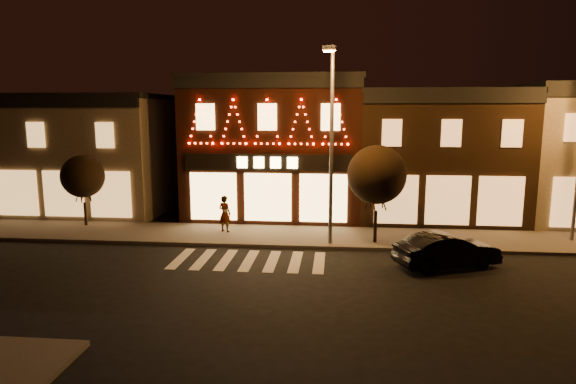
# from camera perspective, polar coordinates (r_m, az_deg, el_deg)

# --- Properties ---
(ground) EXTENTS (120.00, 120.00, 0.00)m
(ground) POSITION_cam_1_polar(r_m,az_deg,el_deg) (17.60, -6.86, -11.80)
(ground) COLOR black
(ground) RESTS_ON ground
(sidewalk_far) EXTENTS (44.00, 4.00, 0.15)m
(sidewalk_far) POSITION_cam_1_polar(r_m,az_deg,el_deg) (24.86, 1.64, -5.16)
(sidewalk_far) COLOR #47423D
(sidewalk_far) RESTS_ON ground
(building_left) EXTENTS (12.20, 8.28, 7.30)m
(building_left) POSITION_cam_1_polar(r_m,az_deg,el_deg) (34.39, -23.44, 4.22)
(building_left) COLOR #665C48
(building_left) RESTS_ON ground
(building_pulp) EXTENTS (10.20, 8.34, 8.30)m
(building_pulp) POSITION_cam_1_polar(r_m,az_deg,el_deg) (30.27, -1.34, 5.33)
(building_pulp) COLOR black
(building_pulp) RESTS_ON ground
(building_right_a) EXTENTS (9.20, 8.28, 7.50)m
(building_right_a) POSITION_cam_1_polar(r_m,az_deg,el_deg) (30.67, 16.63, 4.24)
(building_right_a) COLOR #301F11
(building_right_a) RESTS_ON ground
(streetlamp_mid) EXTENTS (0.58, 2.04, 8.89)m
(streetlamp_mid) POSITION_cam_1_polar(r_m,az_deg,el_deg) (22.35, 5.02, 6.89)
(streetlamp_mid) COLOR #59595E
(streetlamp_mid) RESTS_ON sidewalk_far
(tree_left) EXTENTS (2.29, 2.29, 3.83)m
(tree_left) POSITION_cam_1_polar(r_m,az_deg,el_deg) (28.65, -22.71, 1.68)
(tree_left) COLOR black
(tree_left) RESTS_ON sidewalk_far
(tree_right) EXTENTS (2.76, 2.76, 4.62)m
(tree_right) POSITION_cam_1_polar(r_m,az_deg,el_deg) (23.28, 10.27, 1.98)
(tree_right) COLOR black
(tree_right) RESTS_ON sidewalk_far
(dark_sedan) EXTENTS (4.54, 2.95, 1.41)m
(dark_sedan) POSITION_cam_1_polar(r_m,az_deg,el_deg) (21.21, 17.96, -6.46)
(dark_sedan) COLOR black
(dark_sedan) RESTS_ON ground
(pedestrian) EXTENTS (0.81, 0.69, 1.90)m
(pedestrian) POSITION_cam_1_polar(r_m,az_deg,el_deg) (25.48, -7.35, -2.51)
(pedestrian) COLOR gray
(pedestrian) RESTS_ON sidewalk_far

